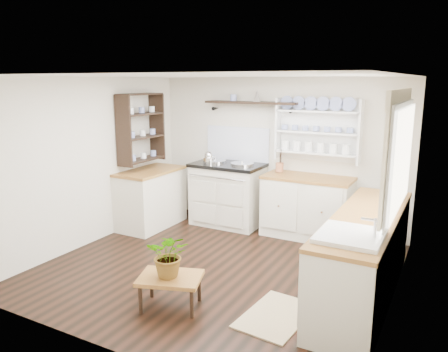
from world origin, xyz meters
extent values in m
cube|color=black|center=(0.00, 0.00, 0.00)|extent=(4.00, 3.80, 0.01)
cube|color=beige|center=(0.00, 1.90, 1.15)|extent=(4.00, 0.02, 2.30)
cube|color=beige|center=(2.00, 0.00, 1.15)|extent=(0.02, 3.80, 2.30)
cube|color=beige|center=(-2.00, 0.00, 1.15)|extent=(0.02, 3.80, 2.30)
cube|color=white|center=(0.00, 0.00, 2.30)|extent=(4.00, 3.80, 0.01)
cube|color=white|center=(1.96, 0.15, 1.50)|extent=(0.04, 1.40, 1.00)
cube|color=white|center=(1.94, 0.15, 1.50)|extent=(0.02, 1.50, 1.10)
cube|color=#FFEDCB|center=(1.92, 0.15, 2.08)|extent=(0.04, 1.55, 0.18)
cube|color=beige|center=(-0.68, 1.57, 0.47)|extent=(1.06, 0.69, 0.93)
cube|color=black|center=(-0.68, 1.57, 0.96)|extent=(1.10, 0.73, 0.05)
cylinder|color=silver|center=(-0.93, 1.57, 1.00)|extent=(0.36, 0.36, 0.03)
cylinder|color=silver|center=(-0.44, 1.57, 1.00)|extent=(0.36, 0.36, 0.03)
cylinder|color=silver|center=(-0.68, 1.19, 0.83)|extent=(0.95, 0.02, 0.02)
cube|color=beige|center=(0.60, 1.60, 0.44)|extent=(1.25, 0.60, 0.88)
cube|color=brown|center=(0.60, 1.60, 0.88)|extent=(1.27, 0.63, 0.04)
cube|color=beige|center=(1.70, 0.10, 0.44)|extent=(0.60, 2.40, 0.88)
cube|color=brown|center=(1.70, 0.10, 0.88)|extent=(0.62, 2.43, 0.04)
cube|color=white|center=(1.70, -0.65, 0.80)|extent=(0.55, 0.60, 0.28)
cylinder|color=silver|center=(1.90, -0.65, 1.00)|extent=(0.02, 0.02, 0.22)
cube|color=beige|center=(-1.70, 0.90, 0.44)|extent=(0.60, 1.10, 0.88)
cube|color=brown|center=(-1.70, 0.90, 0.88)|extent=(0.62, 1.13, 0.04)
cube|color=white|center=(0.65, 1.88, 1.55)|extent=(1.20, 0.03, 0.90)
cube|color=white|center=(0.65, 1.79, 1.55)|extent=(1.20, 0.22, 0.02)
cylinder|color=navy|center=(0.65, 1.80, 1.82)|extent=(0.20, 0.02, 0.20)
cube|color=black|center=(-0.40, 1.77, 1.92)|extent=(1.50, 0.24, 0.04)
cone|color=black|center=(-1.05, 1.84, 1.81)|extent=(0.06, 0.20, 0.06)
cone|color=black|center=(0.25, 1.84, 1.81)|extent=(0.06, 0.20, 0.06)
cube|color=black|center=(-1.84, 0.90, 1.55)|extent=(0.28, 0.80, 1.05)
cylinder|color=#A9633E|center=(0.13, 1.68, 0.98)|extent=(0.12, 0.12, 0.14)
cube|color=brown|center=(0.05, -1.06, 0.31)|extent=(0.73, 0.62, 0.04)
cylinder|color=black|center=(-0.14, -1.30, 0.15)|extent=(0.04, 0.04, 0.29)
cylinder|color=black|center=(-0.25, -0.98, 0.15)|extent=(0.04, 0.04, 0.29)
cylinder|color=black|center=(0.35, -1.13, 0.15)|extent=(0.04, 0.04, 0.29)
cylinder|color=black|center=(0.24, -0.81, 0.15)|extent=(0.04, 0.04, 0.29)
imported|color=#3F7233|center=(0.05, -1.06, 0.57)|extent=(0.52, 0.49, 0.46)
cube|color=#997E59|center=(1.06, -0.72, 0.01)|extent=(0.62, 0.89, 0.02)
camera|label=1|loc=(2.45, -4.36, 2.24)|focal=35.00mm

